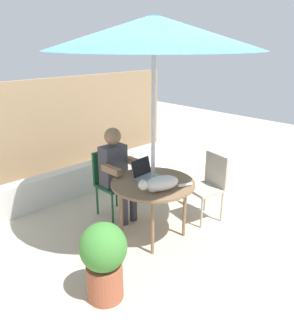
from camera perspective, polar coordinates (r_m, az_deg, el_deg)
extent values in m
plane|color=#BCAD93|center=(4.27, 0.95, -11.33)|extent=(14.00, 14.00, 0.00)
cube|color=#937756|center=(5.78, -16.32, 5.89)|extent=(4.98, 0.08, 1.72)
cube|color=beige|center=(5.35, -11.78, -2.07)|extent=(4.48, 0.20, 0.45)
cylinder|color=brown|center=(3.94, 1.01, -2.62)|extent=(0.99, 0.99, 0.03)
cylinder|color=brown|center=(4.44, 1.00, -4.89)|extent=(0.04, 0.04, 0.69)
cylinder|color=brown|center=(4.11, -4.43, -7.17)|extent=(0.04, 0.04, 0.69)
cylinder|color=brown|center=(3.76, 0.95, -10.02)|extent=(0.04, 0.04, 0.69)
cylinder|color=brown|center=(4.11, 6.39, -7.25)|extent=(0.04, 0.04, 0.69)
cylinder|color=#B7B7BC|center=(3.78, 1.05, 3.82)|extent=(0.04, 0.04, 2.34)
cone|color=#33668C|center=(3.61, 1.19, 22.10)|extent=(2.24, 2.24, 0.34)
sphere|color=#B7B7BC|center=(3.61, 1.19, 22.31)|extent=(0.06, 0.06, 0.06)
cube|color=#194C2D|center=(4.56, -5.64, -2.93)|extent=(0.40, 0.40, 0.04)
cube|color=#194C2D|center=(4.60, -7.14, 0.44)|extent=(0.40, 0.04, 0.44)
cylinder|color=#194C2D|center=(4.87, -5.23, -4.26)|extent=(0.03, 0.03, 0.42)
cylinder|color=#194C2D|center=(4.69, -8.47, -5.46)|extent=(0.03, 0.03, 0.42)
cylinder|color=#194C2D|center=(4.44, -5.88, -6.90)|extent=(0.03, 0.03, 0.42)
cylinder|color=#194C2D|center=(4.63, -2.57, -5.57)|extent=(0.03, 0.03, 0.42)
cube|color=#B2A899|center=(4.48, 9.77, -3.57)|extent=(0.48, 0.48, 0.04)
cube|color=#B2A899|center=(4.50, 11.71, -0.31)|extent=(0.13, 0.40, 0.44)
cylinder|color=#B2A899|center=(4.57, 12.61, -6.47)|extent=(0.03, 0.03, 0.42)
cylinder|color=#B2A899|center=(4.80, 9.87, -4.91)|extent=(0.03, 0.03, 0.42)
cylinder|color=#B2A899|center=(4.60, 6.61, -5.90)|extent=(0.03, 0.03, 0.42)
cylinder|color=#B2A899|center=(4.37, 9.30, -7.60)|extent=(0.03, 0.03, 0.42)
cube|color=#3F3F47|center=(4.45, -5.77, 0.46)|extent=(0.34, 0.20, 0.54)
sphere|color=#936B4C|center=(4.32, -5.88, 5.40)|extent=(0.22, 0.22, 0.22)
cube|color=#383842|center=(4.38, -5.27, -2.99)|extent=(0.12, 0.30, 0.12)
cylinder|color=#383842|center=(4.39, -3.91, -6.91)|extent=(0.10, 0.10, 0.46)
cube|color=#383842|center=(4.47, -3.67, -2.42)|extent=(0.12, 0.30, 0.12)
cylinder|color=#383842|center=(4.49, -2.34, -6.26)|extent=(0.10, 0.10, 0.46)
cube|color=#936B4C|center=(4.15, -6.07, -0.33)|extent=(0.08, 0.32, 0.08)
cube|color=#936B4C|center=(4.39, -1.97, 0.98)|extent=(0.08, 0.32, 0.08)
cube|color=gray|center=(4.05, 0.11, -1.59)|extent=(0.32, 0.24, 0.02)
cube|color=black|center=(4.07, -0.98, 0.19)|extent=(0.30, 0.08, 0.20)
cube|color=gray|center=(4.08, -1.08, 0.22)|extent=(0.30, 0.08, 0.20)
ellipsoid|color=silver|center=(3.69, 2.54, -2.60)|extent=(0.44, 0.31, 0.17)
sphere|color=silver|center=(3.59, -0.67, -2.93)|extent=(0.11, 0.11, 0.11)
ellipsoid|color=white|center=(3.66, 1.00, -3.44)|extent=(0.15, 0.15, 0.09)
cylinder|color=silver|center=(3.82, 6.46, -2.86)|extent=(0.18, 0.09, 0.04)
cone|color=silver|center=(3.60, -0.88, -2.02)|extent=(0.04, 0.04, 0.03)
cone|color=silver|center=(3.55, -0.48, -2.37)|extent=(0.04, 0.04, 0.03)
cylinder|color=#9E5138|center=(3.32, -7.15, -18.56)|extent=(0.34, 0.34, 0.36)
ellipsoid|color=#3D7F33|center=(3.10, -7.47, -13.22)|extent=(0.43, 0.43, 0.46)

